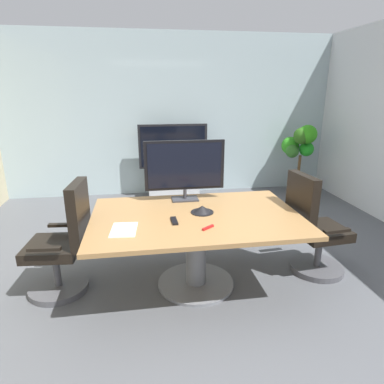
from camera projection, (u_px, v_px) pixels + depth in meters
ground_plane at (203, 281)px, 3.38m from camera, size 7.37×7.37×0.00m
wall_back_glass_partition at (171, 116)px, 5.95m from camera, size 5.99×0.10×2.84m
conference_table at (196, 232)px, 3.16m from camera, size 1.96×1.29×0.75m
office_chair_left at (64, 248)px, 3.10m from camera, size 0.61×0.59×1.09m
office_chair_right at (313, 232)px, 3.43m from camera, size 0.61×0.59×1.09m
tv_monitor at (185, 167)px, 3.44m from camera, size 0.84×0.18×0.64m
wall_display_unit at (173, 173)px, 5.91m from camera, size 1.20×0.36×1.31m
potted_plant at (300, 151)px, 5.91m from camera, size 0.52×0.64×1.30m
conference_phone at (202, 210)px, 3.16m from camera, size 0.22×0.22×0.07m
remote_control at (174, 221)px, 2.95m from camera, size 0.06×0.17×0.02m
whiteboard_marker at (208, 228)px, 2.80m from camera, size 0.12×0.09×0.02m
paper_notepad at (124, 230)px, 2.77m from camera, size 0.23×0.32×0.01m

